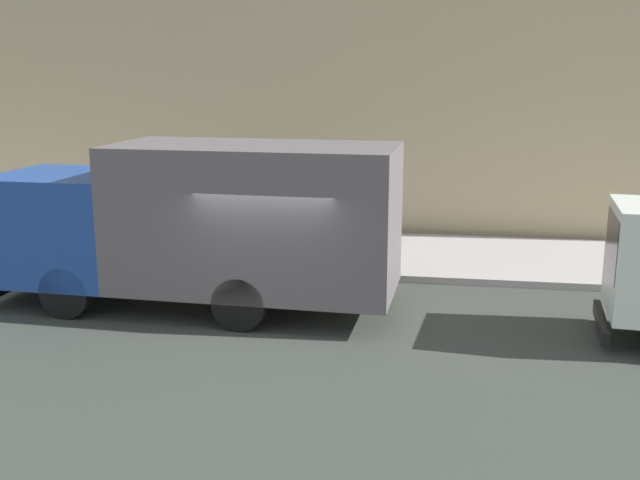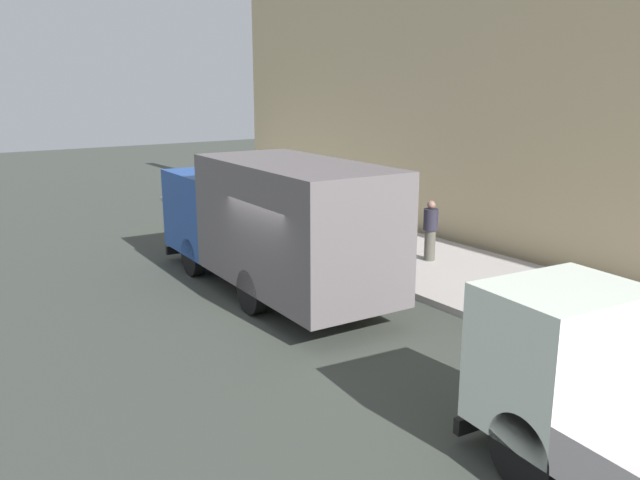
% 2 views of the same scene
% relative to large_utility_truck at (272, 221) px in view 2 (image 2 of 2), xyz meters
% --- Properties ---
extents(ground, '(80.00, 80.00, 0.00)m').
position_rel_large_utility_truck_xyz_m(ground, '(-0.60, -1.52, -1.75)').
color(ground, '#3A3F38').
extents(sidewalk, '(4.38, 30.00, 0.16)m').
position_rel_large_utility_truck_xyz_m(sidewalk, '(4.60, -1.52, -1.67)').
color(sidewalk, '#B1AAA6').
rests_on(sidewalk, ground).
extents(building_facade, '(0.50, 30.00, 9.74)m').
position_rel_large_utility_truck_xyz_m(building_facade, '(7.29, -1.52, 3.12)').
color(building_facade, tan).
rests_on(building_facade, ground).
extents(large_utility_truck, '(2.77, 8.04, 3.24)m').
position_rel_large_utility_truck_xyz_m(large_utility_truck, '(0.00, 0.00, 0.00)').
color(large_utility_truck, '#20489D').
rests_on(large_utility_truck, ground).
extents(small_flatbed_truck, '(2.45, 5.13, 2.40)m').
position_rel_large_utility_truck_xyz_m(small_flatbed_truck, '(-0.62, -9.21, -0.64)').
color(small_flatbed_truck, white).
rests_on(small_flatbed_truck, ground).
extents(pedestrian_walking, '(0.47, 0.47, 1.66)m').
position_rel_large_utility_truck_xyz_m(pedestrian_walking, '(4.70, -0.46, -0.73)').
color(pedestrian_walking, '#4F4D44').
rests_on(pedestrian_walking, sidewalk).
extents(traffic_cone_orange, '(0.41, 0.41, 0.58)m').
position_rel_large_utility_truck_xyz_m(traffic_cone_orange, '(2.62, 5.05, -1.30)').
color(traffic_cone_orange, orange).
rests_on(traffic_cone_orange, sidewalk).
extents(street_sign_post, '(0.44, 0.08, 2.62)m').
position_rel_large_utility_truck_xyz_m(street_sign_post, '(2.89, -0.73, -0.05)').
color(street_sign_post, '#4C5156').
rests_on(street_sign_post, sidewalk).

